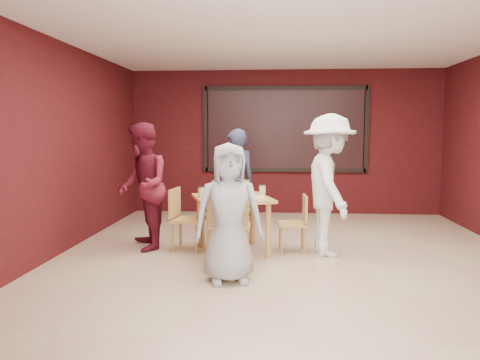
# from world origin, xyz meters

# --- Properties ---
(floor) EXTENTS (7.00, 7.00, 0.00)m
(floor) POSITION_xyz_m (0.00, 0.00, 0.00)
(floor) COLOR tan
(floor) RESTS_ON ground
(window_blinds) EXTENTS (3.00, 0.02, 1.50)m
(window_blinds) POSITION_xyz_m (0.00, 3.45, 1.65)
(window_blinds) COLOR black
(dining_table) EXTENTS (1.20, 1.20, 0.90)m
(dining_table) POSITION_xyz_m (-0.74, 0.39, 0.66)
(dining_table) COLOR tan
(dining_table) RESTS_ON floor
(chair_front) EXTENTS (0.47, 0.47, 0.97)m
(chair_front) POSITION_xyz_m (-0.71, -0.38, 0.55)
(chair_front) COLOR #B38645
(chair_front) RESTS_ON floor
(chair_back) EXTENTS (0.52, 0.52, 0.88)m
(chair_back) POSITION_xyz_m (-0.75, 1.18, 0.50)
(chair_back) COLOR #B38645
(chair_back) RESTS_ON floor
(chair_left) EXTENTS (0.46, 0.46, 0.84)m
(chair_left) POSITION_xyz_m (-1.43, 0.47, 0.48)
(chair_left) COLOR #B38645
(chair_left) RESTS_ON floor
(chair_right) EXTENTS (0.39, 0.39, 0.77)m
(chair_right) POSITION_xyz_m (0.12, 0.48, 0.44)
(chair_right) COLOR #B38645
(chair_right) RESTS_ON floor
(diner_front) EXTENTS (0.82, 0.63, 1.50)m
(diner_front) POSITION_xyz_m (-0.66, -0.83, 0.75)
(diner_front) COLOR #A3A3A3
(diner_front) RESTS_ON floor
(diner_back) EXTENTS (0.70, 0.58, 1.65)m
(diner_back) POSITION_xyz_m (-0.79, 1.47, 0.83)
(diner_back) COLOR #2B304D
(diner_back) RESTS_ON floor
(diner_left) EXTENTS (0.92, 1.03, 1.74)m
(diner_left) POSITION_xyz_m (-1.98, 0.49, 0.87)
(diner_left) COLOR maroon
(diner_left) RESTS_ON floor
(diner_right) EXTENTS (0.84, 1.27, 1.84)m
(diner_right) POSITION_xyz_m (0.52, 0.39, 0.92)
(diner_right) COLOR white
(diner_right) RESTS_ON floor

